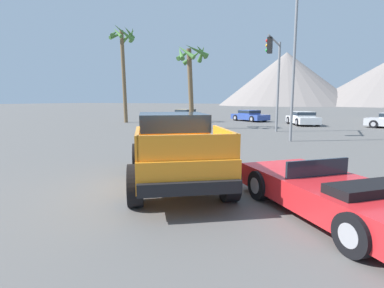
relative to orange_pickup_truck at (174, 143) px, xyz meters
name	(u,v)px	position (x,y,z in m)	size (l,w,h in m)	color
ground_plane	(180,184)	(0.29, -0.25, -1.06)	(320.00, 320.00, 0.00)	#5B5956
orange_pickup_truck	(174,143)	(0.00, 0.00, 0.00)	(4.51, 5.35, 1.85)	orange
red_convertible_car	(334,195)	(4.00, -0.96, -0.63)	(4.19, 4.30, 1.03)	red
parked_car_tan	(186,114)	(-11.77, 24.32, -0.46)	(2.45, 4.79, 1.16)	tan
parked_car_white	(303,118)	(1.41, 21.24, -0.44)	(3.31, 4.46, 1.21)	white
parked_car_blue	(250,115)	(-4.15, 24.17, -0.47)	(4.44, 3.75, 1.16)	#334C9E
traffic_light_crosswalk	(275,68)	(0.26, 13.14, 3.22)	(0.38, 3.94, 6.14)	slate
street_lamp_post	(295,48)	(1.84, 9.76, 3.84)	(0.90, 0.24, 8.22)	slate
palm_tree_tall	(192,65)	(-6.16, 14.06, 3.79)	(2.81, 2.87, 6.42)	brown
palm_tree_leaning	(123,52)	(-14.75, 16.89, 5.69)	(2.99, 2.92, 9.19)	brown
distant_mountain_range	(343,82)	(6.40, 121.34, 7.98)	(92.49, 59.44, 20.93)	gray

